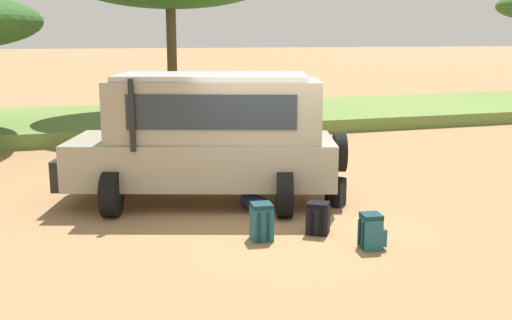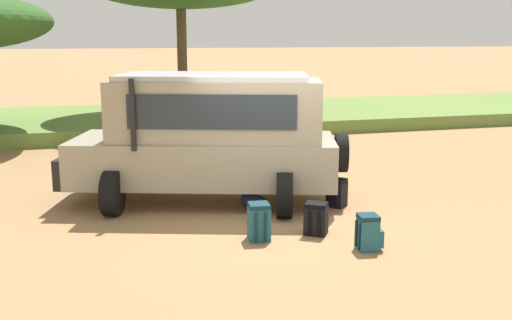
{
  "view_description": "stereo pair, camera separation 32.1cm",
  "coord_description": "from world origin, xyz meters",
  "px_view_note": "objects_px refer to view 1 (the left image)",
  "views": [
    {
      "loc": [
        -3.32,
        -9.24,
        3.11
      ],
      "look_at": [
        -0.18,
        0.49,
        1.0
      ],
      "focal_mm": 42.0,
      "sensor_mm": 36.0,
      "label": 1
    },
    {
      "loc": [
        -3.01,
        -9.34,
        3.11
      ],
      "look_at": [
        -0.18,
        0.49,
        1.0
      ],
      "focal_mm": 42.0,
      "sensor_mm": 36.0,
      "label": 2
    }
  ],
  "objects_px": {
    "backpack_near_rear_wheel": "(318,218)",
    "backpack_outermost": "(261,222)",
    "duffel_bag_low_black_case": "(254,202)",
    "backpack_beside_front_wheel": "(336,192)",
    "backpack_cluster_center": "(371,232)",
    "safari_vehicle": "(208,135)"
  },
  "relations": [
    {
      "from": "backpack_near_rear_wheel",
      "to": "backpack_outermost",
      "type": "distance_m",
      "value": 0.96
    },
    {
      "from": "backpack_outermost",
      "to": "duffel_bag_low_black_case",
      "type": "height_order",
      "value": "backpack_outermost"
    },
    {
      "from": "backpack_beside_front_wheel",
      "to": "backpack_cluster_center",
      "type": "distance_m",
      "value": 2.33
    },
    {
      "from": "safari_vehicle",
      "to": "backpack_cluster_center",
      "type": "bearing_deg",
      "value": -62.47
    },
    {
      "from": "backpack_cluster_center",
      "to": "backpack_near_rear_wheel",
      "type": "bearing_deg",
      "value": 118.39
    },
    {
      "from": "backpack_near_rear_wheel",
      "to": "safari_vehicle",
      "type": "bearing_deg",
      "value": 117.21
    },
    {
      "from": "safari_vehicle",
      "to": "backpack_near_rear_wheel",
      "type": "bearing_deg",
      "value": -62.79
    },
    {
      "from": "safari_vehicle",
      "to": "backpack_near_rear_wheel",
      "type": "xyz_separation_m",
      "value": [
        1.23,
        -2.39,
        -1.04
      ]
    },
    {
      "from": "safari_vehicle",
      "to": "backpack_outermost",
      "type": "relative_size",
      "value": 9.28
    },
    {
      "from": "backpack_outermost",
      "to": "duffel_bag_low_black_case",
      "type": "distance_m",
      "value": 1.59
    },
    {
      "from": "backpack_near_rear_wheel",
      "to": "backpack_outermost",
      "type": "xyz_separation_m",
      "value": [
        -0.96,
        -0.0,
        0.03
      ]
    },
    {
      "from": "safari_vehicle",
      "to": "duffel_bag_low_black_case",
      "type": "bearing_deg",
      "value": -52.93
    },
    {
      "from": "duffel_bag_low_black_case",
      "to": "backpack_near_rear_wheel",
      "type": "bearing_deg",
      "value": -69.13
    },
    {
      "from": "backpack_outermost",
      "to": "duffel_bag_low_black_case",
      "type": "relative_size",
      "value": 0.77
    },
    {
      "from": "backpack_beside_front_wheel",
      "to": "backpack_cluster_center",
      "type": "xyz_separation_m",
      "value": [
        -0.5,
        -2.28,
        0.01
      ]
    },
    {
      "from": "backpack_cluster_center",
      "to": "backpack_near_rear_wheel",
      "type": "distance_m",
      "value": 1.01
    },
    {
      "from": "safari_vehicle",
      "to": "backpack_cluster_center",
      "type": "relative_size",
      "value": 10.13
    },
    {
      "from": "backpack_beside_front_wheel",
      "to": "backpack_outermost",
      "type": "bearing_deg",
      "value": -144.14
    },
    {
      "from": "backpack_cluster_center",
      "to": "backpack_near_rear_wheel",
      "type": "height_order",
      "value": "backpack_cluster_center"
    },
    {
      "from": "backpack_cluster_center",
      "to": "duffel_bag_low_black_case",
      "type": "relative_size",
      "value": 0.7
    },
    {
      "from": "safari_vehicle",
      "to": "duffel_bag_low_black_case",
      "type": "distance_m",
      "value": 1.56
    },
    {
      "from": "backpack_near_rear_wheel",
      "to": "duffel_bag_low_black_case",
      "type": "height_order",
      "value": "backpack_near_rear_wheel"
    }
  ]
}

